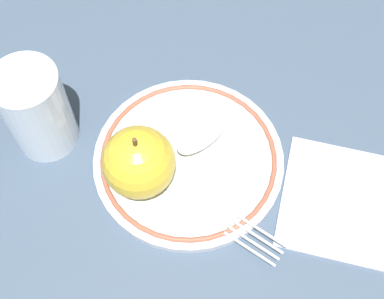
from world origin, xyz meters
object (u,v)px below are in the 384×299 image
Objects in this scene: drinking_glass at (36,110)px; napkin_folded at (349,203)px; apple_slice_front at (203,133)px; apple_red_whole at (139,162)px; plate at (192,161)px; fork at (206,208)px.

drinking_glass reaches higher than napkin_folded.
apple_red_whole is at bearing -5.31° from apple_slice_front.
plate is at bearing -44.62° from apple_red_whole.
drinking_glass is at bearing 96.33° from napkin_folded.
apple_slice_front reaches higher than plate.
napkin_folded is at bearing -75.54° from apple_red_whole.
apple_slice_front is at bearing -73.03° from drinking_glass.
apple_slice_front is 0.09m from fork.
drinking_glass is (0.03, 0.21, 0.04)m from fork.
drinking_glass is (-0.03, 0.17, 0.05)m from plate.
plate is 2.95× the size of apple_slice_front.
drinking_glass is at bearing -45.95° from apple_slice_front.
napkin_folded is (0.04, -0.35, -0.05)m from drinking_glass.
fork is (-0.08, -0.03, -0.01)m from apple_slice_front.
apple_red_whole is 0.78× the size of drinking_glass.
apple_red_whole is 0.09m from fork.
apple_red_whole reaches higher than fork.
plate is 0.06m from fork.
napkin_folded is (-0.01, -0.18, -0.02)m from apple_slice_front.
apple_red_whole is 0.24m from napkin_folded.
fork is 1.21× the size of napkin_folded.
napkin_folded is (0.01, -0.18, -0.00)m from plate.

